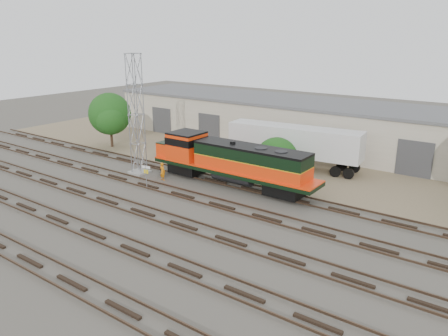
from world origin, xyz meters
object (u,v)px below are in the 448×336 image
Objects in this scene: locomotive at (230,161)px; semi_trailer at (297,142)px; signal_tower at (136,117)px; worker at (163,171)px.

semi_trailer is (2.25, 8.25, 0.34)m from locomotive.
semi_trailer is at bearing 43.03° from signal_tower.
signal_tower is 0.82× the size of semi_trailer.
locomotive is 1.44× the size of signal_tower.
signal_tower is at bearing -143.01° from semi_trailer.
locomotive is at bearing -111.29° from semi_trailer.
locomotive is 9.77× the size of worker.
locomotive is 9.79m from signal_tower.
locomotive is 8.56m from semi_trailer.
worker is (3.27, -0.25, -4.58)m from signal_tower.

